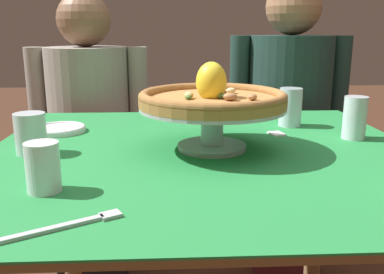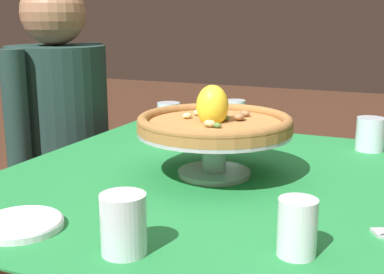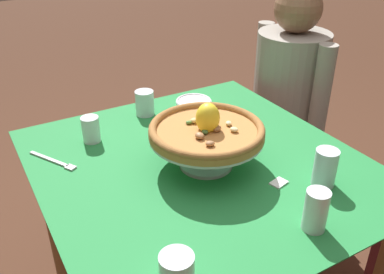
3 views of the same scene
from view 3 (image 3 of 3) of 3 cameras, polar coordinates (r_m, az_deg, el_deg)
The scene contains 12 objects.
dining_table at distance 1.43m, azimuth 1.05°, elevation -7.45°, with size 1.06×0.99×0.76m.
pizza_stand at distance 1.32m, azimuth 1.94°, elevation -1.01°, with size 0.35×0.35×0.11m.
pizza at distance 1.29m, azimuth 1.99°, elevation 1.05°, with size 0.35×0.35×0.10m.
water_glass_back_right at distance 1.30m, azimuth 17.39°, elevation -4.17°, with size 0.07×0.07×0.12m.
water_glass_side_right at distance 1.13m, azimuth 16.22°, elevation -9.74°, with size 0.06×0.06×0.11m.
water_glass_front_left at distance 1.51m, azimuth -13.40°, elevation 0.86°, with size 0.06×0.06×0.09m.
water_glass_side_left at distance 1.66m, azimuth -6.36°, elevation 4.42°, with size 0.07×0.07×0.10m.
water_glass_front_right at distance 0.95m, azimuth -2.05°, elevation -17.92°, with size 0.08×0.08×0.09m.
side_plate at distance 1.76m, azimuth 0.24°, elevation 4.77°, with size 0.15×0.15×0.02m.
dinner_fork at distance 1.44m, azimuth -17.94°, elevation -3.12°, with size 0.18×0.11×0.01m.
sugar_packet at distance 1.29m, azimuth 11.56°, elevation -6.04°, with size 0.05×0.04×0.01m, color white.
diner_left at distance 2.15m, azimuth 12.44°, elevation 2.98°, with size 0.49×0.33×1.19m.
Camera 3 is at (0.98, -0.60, 1.50)m, focal length 39.75 mm.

